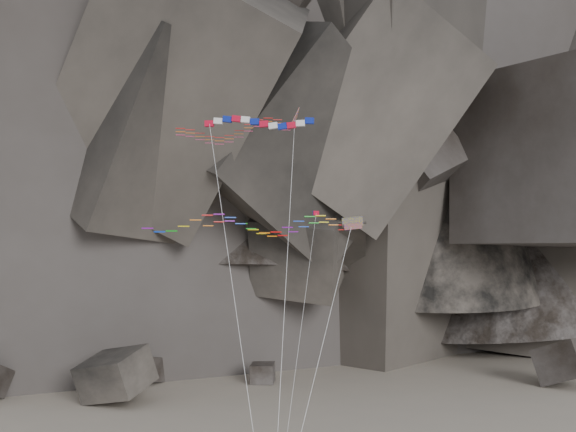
{
  "coord_description": "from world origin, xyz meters",
  "views": [
    {
      "loc": [
        -5.04,
        -47.64,
        17.14
      ],
      "look_at": [
        1.19,
        6.0,
        18.78
      ],
      "focal_mm": 45.0,
      "sensor_mm": 36.0,
      "label": 1
    }
  ],
  "objects": [
    {
      "name": "banner_kite",
      "position": [
        -1.23,
        2.94,
        25.08
      ],
      "size": [
        7.73,
        16.53,
        24.22
      ],
      "rotation": [
        0.0,
        0.0,
        -0.2
      ],
      "color": "red",
      "rests_on": "ground"
    },
    {
      "name": "pennant_kite",
      "position": [
        1.83,
        0.3,
        14.39
      ],
      "size": [
        5.15,
        17.23,
        17.49
      ],
      "rotation": [
        0.0,
        0.0,
        0.56
      ],
      "color": "red",
      "rests_on": "ground"
    },
    {
      "name": "parafoil_kite",
      "position": [
        -2.46,
        -1.42,
        18.04
      ],
      "size": [
        14.81,
        11.98,
        17.05
      ],
      "rotation": [
        0.0,
        0.0,
        -0.16
      ],
      "color": "#C9BD0B",
      "rests_on": "ground"
    },
    {
      "name": "boulder_field",
      "position": [
        -15.06,
        31.85,
        1.95
      ],
      "size": [
        80.89,
        18.03,
        7.62
      ],
      "color": "#47423F",
      "rests_on": "ground"
    },
    {
      "name": "delta_kite",
      "position": [
        -3.17,
        5.02,
        25.02
      ],
      "size": [
        9.79,
        18.5,
        25.29
      ],
      "rotation": [
        0.0,
        0.0,
        -0.3
      ],
      "color": "red",
      "rests_on": "ground"
    },
    {
      "name": "headland",
      "position": [
        0.0,
        70.0,
        42.0
      ],
      "size": [
        110.0,
        70.0,
        84.0
      ],
      "primitive_type": null,
      "color": "#4F4840",
      "rests_on": "ground"
    }
  ]
}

